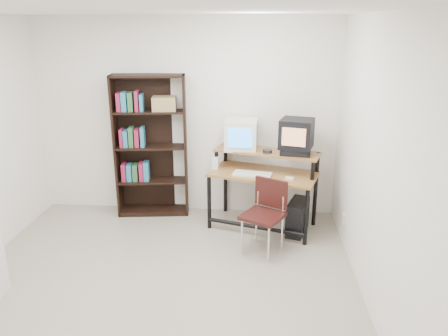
# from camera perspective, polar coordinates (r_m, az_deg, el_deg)

# --- Properties ---
(floor) EXTENTS (4.00, 4.00, 0.01)m
(floor) POSITION_cam_1_polar(r_m,az_deg,el_deg) (4.53, -8.70, -15.44)
(floor) COLOR #A59C89
(floor) RESTS_ON ground
(ceiling) EXTENTS (4.00, 4.00, 0.01)m
(ceiling) POSITION_cam_1_polar(r_m,az_deg,el_deg) (3.78, -10.69, 19.60)
(ceiling) COLOR white
(ceiling) RESTS_ON back_wall
(back_wall) EXTENTS (4.00, 0.01, 2.60)m
(back_wall) POSITION_cam_1_polar(r_m,az_deg,el_deg) (5.86, -4.98, 6.48)
(back_wall) COLOR white
(back_wall) RESTS_ON floor
(front_wall) EXTENTS (4.00, 0.01, 2.60)m
(front_wall) POSITION_cam_1_polar(r_m,az_deg,el_deg) (2.25, -22.05, -15.32)
(front_wall) COLOR white
(front_wall) RESTS_ON floor
(right_wall) EXTENTS (0.01, 4.00, 2.60)m
(right_wall) POSITION_cam_1_polar(r_m,az_deg,el_deg) (3.99, 19.54, -0.23)
(right_wall) COLOR white
(right_wall) RESTS_ON floor
(computer_desk) EXTENTS (1.44, 1.00, 0.98)m
(computer_desk) POSITION_cam_1_polar(r_m,az_deg,el_deg) (5.48, 5.22, -0.88)
(computer_desk) COLOR olive
(computer_desk) RESTS_ON floor
(crt_monitor) EXTENTS (0.41, 0.42, 0.38)m
(crt_monitor) POSITION_cam_1_polar(r_m,az_deg,el_deg) (5.56, 2.26, 4.41)
(crt_monitor) COLOR silver
(crt_monitor) RESTS_ON computer_desk
(vcr) EXTENTS (0.39, 0.31, 0.08)m
(vcr) POSITION_cam_1_polar(r_m,az_deg,el_deg) (5.39, 9.32, 2.07)
(vcr) COLOR black
(vcr) RESTS_ON computer_desk
(crt_tv) EXTENTS (0.46, 0.45, 0.36)m
(crt_tv) POSITION_cam_1_polar(r_m,az_deg,el_deg) (5.38, 9.46, 4.46)
(crt_tv) COLOR black
(crt_tv) RESTS_ON vcr
(cd_spindle) EXTENTS (0.16, 0.16, 0.05)m
(cd_spindle) POSITION_cam_1_polar(r_m,az_deg,el_deg) (5.41, 5.68, 2.14)
(cd_spindle) COLOR #26262B
(cd_spindle) RESTS_ON computer_desk
(keyboard) EXTENTS (0.50, 0.30, 0.03)m
(keyboard) POSITION_cam_1_polar(r_m,az_deg,el_deg) (5.36, 3.72, -0.87)
(keyboard) COLOR silver
(keyboard) RESTS_ON computer_desk
(mousepad) EXTENTS (0.23, 0.20, 0.01)m
(mousepad) POSITION_cam_1_polar(r_m,az_deg,el_deg) (5.26, 8.68, -1.58)
(mousepad) COLOR black
(mousepad) RESTS_ON computer_desk
(mouse) EXTENTS (0.12, 0.09, 0.03)m
(mouse) POSITION_cam_1_polar(r_m,az_deg,el_deg) (5.25, 8.56, -1.39)
(mouse) COLOR white
(mouse) RESTS_ON mousepad
(desk_speaker) EXTENTS (0.08, 0.08, 0.17)m
(desk_speaker) POSITION_cam_1_polar(r_m,az_deg,el_deg) (5.56, -1.14, 0.60)
(desk_speaker) COLOR silver
(desk_speaker) RESTS_ON computer_desk
(pc_tower) EXTENTS (0.33, 0.49, 0.42)m
(pc_tower) POSITION_cam_1_polar(r_m,az_deg,el_deg) (5.54, 9.59, -6.32)
(pc_tower) COLOR black
(pc_tower) RESTS_ON floor
(school_chair) EXTENTS (0.56, 0.56, 0.83)m
(school_chair) POSITION_cam_1_polar(r_m,az_deg,el_deg) (4.97, 5.49, -5.28)
(school_chair) COLOR black
(school_chair) RESTS_ON floor
(bookshelf) EXTENTS (0.98, 0.43, 1.89)m
(bookshelf) POSITION_cam_1_polar(r_m,az_deg,el_deg) (5.89, -9.54, 3.02)
(bookshelf) COLOR black
(bookshelf) RESTS_ON floor
(wall_outlet) EXTENTS (0.02, 0.08, 0.12)m
(wall_outlet) POSITION_cam_1_polar(r_m,az_deg,el_deg) (5.39, 15.29, -6.44)
(wall_outlet) COLOR beige
(wall_outlet) RESTS_ON right_wall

